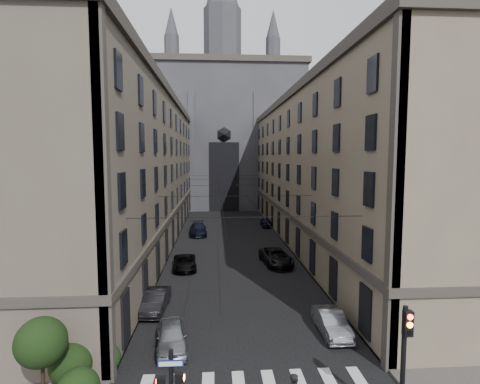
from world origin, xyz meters
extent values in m
cube|color=#383533|center=(-10.50, 36.00, 0.07)|extent=(7.00, 80.00, 0.15)
cube|color=#383533|center=(10.50, 36.00, 0.07)|extent=(7.00, 80.00, 0.15)
cube|color=#51493E|center=(-13.50, 36.00, 9.00)|extent=(13.00, 60.00, 18.00)
cube|color=#38332D|center=(-13.50, 36.00, 18.40)|extent=(13.60, 60.60, 0.90)
cube|color=#38332D|center=(-13.50, 36.00, 4.20)|extent=(13.40, 60.30, 0.50)
cube|color=brown|center=(13.50, 36.00, 9.00)|extent=(13.00, 60.00, 18.00)
cube|color=#38332D|center=(13.50, 36.00, 18.40)|extent=(13.60, 60.60, 0.90)
cube|color=#38332D|center=(13.50, 36.00, 4.20)|extent=(13.40, 60.30, 0.50)
cube|color=#2D2D33|center=(0.00, 75.00, 15.00)|extent=(34.00, 22.00, 30.00)
cube|color=#38332D|center=(0.00, 75.00, 30.50)|extent=(35.00, 23.00, 1.20)
cylinder|color=#2D2D33|center=(0.00, 75.00, 37.00)|extent=(8.40, 8.40, 14.00)
cone|color=#2D2D33|center=(-11.00, 72.00, 36.50)|extent=(3.20, 3.20, 13.00)
cone|color=#2D2D33|center=(11.00, 72.00, 36.50)|extent=(3.20, 3.20, 13.00)
cube|color=black|center=(0.00, 63.95, 7.00)|extent=(6.00, 0.30, 14.00)
cube|color=orange|center=(-3.22, 1.50, 2.90)|extent=(0.34, 0.24, 0.38)
cube|color=#FF0C07|center=(-3.88, 1.60, 2.70)|extent=(0.34, 0.24, 0.38)
cube|color=navy|center=(-3.50, 1.37, 3.55)|extent=(0.95, 0.05, 0.24)
cylinder|color=black|center=(5.60, 2.00, 2.60)|extent=(0.20, 0.20, 5.20)
cube|color=black|center=(5.60, 1.78, 4.60)|extent=(0.34, 0.30, 1.00)
cylinder|color=#FF0C07|center=(5.60, 1.62, 4.92)|extent=(0.22, 0.05, 0.22)
cylinder|color=orange|center=(5.60, 1.62, 4.60)|extent=(0.22, 0.05, 0.22)
cylinder|color=black|center=(5.60, 1.62, 4.28)|extent=(0.22, 0.05, 0.22)
sphere|color=black|center=(-8.80, 5.80, 1.15)|extent=(2.00, 2.00, 2.00)
sphere|color=black|center=(-7.40, 6.80, 0.85)|extent=(1.40, 1.40, 1.40)
cylinder|color=black|center=(-9.50, 4.50, 1.35)|extent=(0.16, 0.16, 2.40)
sphere|color=black|center=(-9.50, 4.50, 2.95)|extent=(2.20, 2.20, 2.20)
cylinder|color=black|center=(0.00, 10.00, 7.50)|extent=(14.00, 0.03, 0.03)
cylinder|color=black|center=(0.00, 22.00, 7.50)|extent=(14.00, 0.03, 0.03)
cylinder|color=black|center=(0.00, 35.00, 7.50)|extent=(14.00, 0.03, 0.03)
cylinder|color=black|center=(0.00, 48.00, 7.50)|extent=(14.00, 0.03, 0.03)
cylinder|color=black|center=(0.00, 60.00, 7.50)|extent=(14.00, 0.03, 0.03)
cylinder|color=black|center=(-1.30, 36.00, 7.10)|extent=(0.03, 60.00, 0.03)
cylinder|color=black|center=(1.30, 36.00, 7.10)|extent=(0.03, 60.00, 0.03)
imported|color=gray|center=(-4.40, 9.15, 0.73)|extent=(2.27, 4.49, 1.47)
imported|color=black|center=(-6.20, 14.64, 0.74)|extent=(1.81, 4.59, 1.49)
imported|color=black|center=(-4.88, 24.59, 0.66)|extent=(2.62, 4.96, 1.33)
imported|color=black|center=(-4.29, 40.92, 0.82)|extent=(2.75, 5.83, 1.64)
imported|color=gray|center=(5.37, 10.37, 0.72)|extent=(1.58, 4.37, 1.43)
imported|color=black|center=(4.40, 25.78, 0.78)|extent=(3.23, 5.90, 1.57)
imported|color=black|center=(4.55, 24.92, 0.65)|extent=(2.27, 4.65, 1.30)
imported|color=black|center=(6.20, 46.40, 0.68)|extent=(1.63, 3.99, 1.36)
camera|label=1|loc=(-1.84, -11.73, 11.04)|focal=28.00mm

